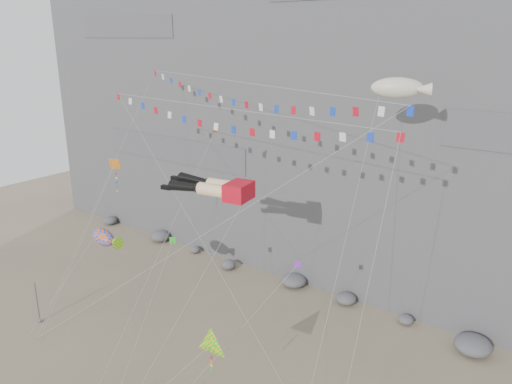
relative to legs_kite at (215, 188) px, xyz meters
The scene contains 14 objects.
ground 14.63m from the legs_kite, 98.65° to the right, with size 120.00×120.00×0.00m, color gray.
cliff 29.84m from the legs_kite, 91.35° to the left, with size 80.00×28.00×50.00m, color slate.
talus_boulders 18.47m from the legs_kite, 92.93° to the left, with size 60.00×3.00×1.20m, color #5A5A5F, non-canonical shape.
anchor_pole_left 20.87m from the legs_kite, 156.33° to the right, with size 0.12×0.12×3.98m, color slate.
legs_kite is the anchor object (origin of this frame).
flag_banner_upper 8.47m from the legs_kite, 98.66° to the left, with size 31.26×18.12×27.91m.
flag_banner_lower 6.00m from the legs_kite, 56.72° to the left, with size 27.80×7.80×24.52m.
harlequin_kite 10.70m from the legs_kite, behind, with size 3.70×8.33×16.34m.
fish_windsock 12.06m from the legs_kite, 163.27° to the right, with size 6.10×6.93×10.92m.
delta_kite 11.78m from the legs_kite, 52.23° to the right, with size 6.02×5.71×9.37m.
blimp_windsock 15.08m from the legs_kite, 35.43° to the left, with size 4.60×14.90×25.20m.
small_kite_a 7.01m from the legs_kite, 132.20° to the left, with size 1.64×15.81×22.92m.
small_kite_b 8.59m from the legs_kite, ahead, with size 5.51×10.10×14.38m.
small_kite_c 5.87m from the legs_kite, 148.29° to the right, with size 3.73×10.50×13.97m.
Camera 1 is at (24.65, -22.92, 24.97)m, focal length 35.00 mm.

